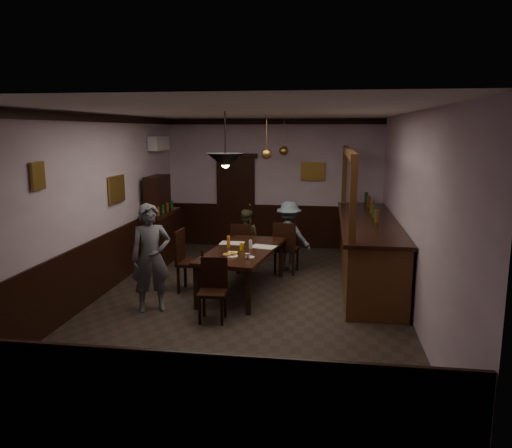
% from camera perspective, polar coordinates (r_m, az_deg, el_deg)
% --- Properties ---
extents(room, '(5.01, 8.01, 3.01)m').
position_cam_1_polar(room, '(7.75, -1.11, 1.54)').
color(room, '#2D2621').
rests_on(room, ground).
extents(dining_table, '(1.31, 2.32, 0.75)m').
position_cam_1_polar(dining_table, '(8.46, -1.54, -3.31)').
color(dining_table, black).
rests_on(dining_table, ground).
extents(chair_far_left, '(0.42, 0.42, 0.94)m').
position_cam_1_polar(chair_far_left, '(9.81, -1.64, -2.36)').
color(chair_far_left, black).
rests_on(chair_far_left, ground).
extents(chair_far_right, '(0.51, 0.51, 1.01)m').
position_cam_1_polar(chair_far_right, '(9.56, 3.39, -2.48)').
color(chair_far_right, black).
rests_on(chair_far_right, ground).
extents(chair_near, '(0.41, 0.41, 0.91)m').
position_cam_1_polar(chair_near, '(7.32, -4.90, -7.12)').
color(chair_near, black).
rests_on(chair_near, ground).
extents(chair_side, '(0.48, 0.48, 1.06)m').
position_cam_1_polar(chair_side, '(8.63, -7.90, -3.84)').
color(chair_side, black).
rests_on(chair_side, ground).
extents(person_standing, '(0.72, 0.62, 1.66)m').
position_cam_1_polar(person_standing, '(7.72, -11.91, -3.81)').
color(person_standing, '#545660').
rests_on(person_standing, ground).
extents(person_seated_left, '(0.59, 0.47, 1.18)m').
position_cam_1_polar(person_seated_left, '(10.06, -1.22, -1.62)').
color(person_seated_left, brown).
rests_on(person_seated_left, ground).
extents(person_seated_right, '(1.01, 0.78, 1.37)m').
position_cam_1_polar(person_seated_right, '(9.81, 3.79, -1.39)').
color(person_seated_right, slate).
rests_on(person_seated_right, ground).
extents(newspaper_left, '(0.42, 0.30, 0.01)m').
position_cam_1_polar(newspaper_left, '(8.88, -2.75, -2.19)').
color(newspaper_left, silver).
rests_on(newspaper_left, dining_table).
extents(newspaper_right, '(0.48, 0.40, 0.01)m').
position_cam_1_polar(newspaper_right, '(8.60, 0.85, -2.61)').
color(newspaper_right, silver).
rests_on(newspaper_right, dining_table).
extents(napkin, '(0.17, 0.17, 0.00)m').
position_cam_1_polar(napkin, '(8.22, -2.69, -3.25)').
color(napkin, '#FCFE5D').
rests_on(napkin, dining_table).
extents(saucer, '(0.15, 0.15, 0.01)m').
position_cam_1_polar(saucer, '(7.89, -0.70, -3.81)').
color(saucer, white).
rests_on(saucer, dining_table).
extents(coffee_cup, '(0.09, 0.09, 0.07)m').
position_cam_1_polar(coffee_cup, '(7.81, -0.97, -3.63)').
color(coffee_cup, white).
rests_on(coffee_cup, saucer).
extents(pastry_plate, '(0.22, 0.22, 0.01)m').
position_cam_1_polar(pastry_plate, '(7.96, -2.86, -3.68)').
color(pastry_plate, white).
rests_on(pastry_plate, dining_table).
extents(pastry_ring_a, '(0.13, 0.13, 0.04)m').
position_cam_1_polar(pastry_ring_a, '(7.94, -3.40, -3.53)').
color(pastry_ring_a, '#C68C47').
rests_on(pastry_ring_a, pastry_plate).
extents(pastry_ring_b, '(0.13, 0.13, 0.04)m').
position_cam_1_polar(pastry_ring_b, '(8.01, -2.76, -3.39)').
color(pastry_ring_b, '#C68C47').
rests_on(pastry_ring_b, pastry_plate).
extents(soda_can, '(0.07, 0.07, 0.12)m').
position_cam_1_polar(soda_can, '(8.34, -1.66, -2.64)').
color(soda_can, yellow).
rests_on(soda_can, dining_table).
extents(beer_glass, '(0.06, 0.06, 0.20)m').
position_cam_1_polar(beer_glass, '(8.57, -3.16, -2.01)').
color(beer_glass, '#BF721E').
rests_on(beer_glass, dining_table).
extents(water_glass, '(0.06, 0.06, 0.15)m').
position_cam_1_polar(water_glass, '(8.46, -0.62, -2.33)').
color(water_glass, silver).
rests_on(water_glass, dining_table).
extents(pepper_mill, '(0.04, 0.04, 0.14)m').
position_cam_1_polar(pepper_mill, '(7.88, -6.13, -3.41)').
color(pepper_mill, black).
rests_on(pepper_mill, dining_table).
extents(sideboard, '(0.49, 1.37, 1.80)m').
position_cam_1_polar(sideboard, '(10.65, -10.87, -0.38)').
color(sideboard, black).
rests_on(sideboard, ground).
extents(bar_counter, '(1.00, 4.29, 2.41)m').
position_cam_1_polar(bar_counter, '(9.31, 12.63, -2.76)').
color(bar_counter, '#4E2C14').
rests_on(bar_counter, ground).
extents(door_back, '(0.90, 0.06, 2.10)m').
position_cam_1_polar(door_back, '(11.82, -2.32, 2.49)').
color(door_back, black).
rests_on(door_back, ground).
extents(ac_unit, '(0.20, 0.85, 0.30)m').
position_cam_1_polar(ac_unit, '(11.06, -11.04, 9.03)').
color(ac_unit, white).
rests_on(ac_unit, ground).
extents(picture_left_small, '(0.04, 0.28, 0.36)m').
position_cam_1_polar(picture_left_small, '(7.03, -23.68, 5.05)').
color(picture_left_small, olive).
rests_on(picture_left_small, ground).
extents(picture_left_large, '(0.04, 0.62, 0.48)m').
position_cam_1_polar(picture_left_large, '(9.19, -15.63, 3.85)').
color(picture_left_large, olive).
rests_on(picture_left_large, ground).
extents(picture_back, '(0.55, 0.04, 0.42)m').
position_cam_1_polar(picture_back, '(11.55, 6.52, 5.99)').
color(picture_back, olive).
rests_on(picture_back, ground).
extents(pendant_iron, '(0.56, 0.56, 0.83)m').
position_cam_1_polar(pendant_iron, '(7.47, -3.52, 7.24)').
color(pendant_iron, black).
rests_on(pendant_iron, ground).
extents(pendant_brass_mid, '(0.20, 0.20, 0.81)m').
position_cam_1_polar(pendant_brass_mid, '(9.36, 1.21, 8.03)').
color(pendant_brass_mid, '#BF8C3F').
rests_on(pendant_brass_mid, ground).
extents(pendant_brass_far, '(0.20, 0.20, 0.81)m').
position_cam_1_polar(pendant_brass_far, '(10.72, 3.20, 8.35)').
color(pendant_brass_far, '#BF8C3F').
rests_on(pendant_brass_far, ground).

